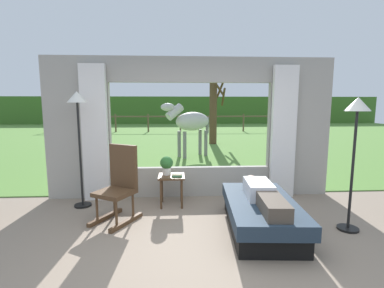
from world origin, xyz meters
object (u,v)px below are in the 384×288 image
at_px(reclining_person, 263,194).
at_px(pasture_tree, 214,110).
at_px(book_stack, 177,175).
at_px(floor_lamp_left, 78,114).
at_px(recliner_sofa, 261,214).
at_px(horse, 191,122).
at_px(floor_lamp_right, 356,124).
at_px(potted_plant, 167,164).
at_px(rocking_chair, 119,184).
at_px(side_table, 171,181).

relative_size(reclining_person, pasture_tree, 0.49).
height_order(book_stack, floor_lamp_left, floor_lamp_left).
xyz_separation_m(recliner_sofa, reclining_person, (0.00, -0.05, 0.30)).
xyz_separation_m(horse, pasture_tree, (1.15, 2.99, 0.33)).
bearing_deg(floor_lamp_right, floor_lamp_left, 164.02).
bearing_deg(reclining_person, potted_plant, 143.59).
height_order(rocking_chair, horse, horse).
xyz_separation_m(potted_plant, floor_lamp_left, (-1.43, -0.02, 0.85)).
height_order(floor_lamp_right, horse, floor_lamp_right).
relative_size(recliner_sofa, pasture_tree, 0.60).
relative_size(floor_lamp_left, horse, 1.11).
distance_m(recliner_sofa, floor_lamp_left, 3.23).
xyz_separation_m(book_stack, floor_lamp_left, (-1.60, 0.10, 1.01)).
bearing_deg(floor_lamp_right, reclining_person, 178.97).
distance_m(potted_plant, book_stack, 0.27).
bearing_deg(side_table, floor_lamp_right, -24.08).
relative_size(recliner_sofa, floor_lamp_left, 0.92).
relative_size(recliner_sofa, potted_plant, 5.51).
distance_m(reclining_person, horse, 5.55).
relative_size(floor_lamp_left, floor_lamp_right, 1.06).
distance_m(potted_plant, horse, 4.41).
height_order(recliner_sofa, rocking_chair, rocking_chair).
relative_size(rocking_chair, horse, 0.65).
height_order(potted_plant, book_stack, potted_plant).
relative_size(side_table, horse, 0.30).
height_order(side_table, floor_lamp_right, floor_lamp_right).
xyz_separation_m(reclining_person, horse, (-0.69, 5.47, 0.63)).
relative_size(rocking_chair, book_stack, 6.37).
distance_m(floor_lamp_right, horse, 5.82).
relative_size(recliner_sofa, rocking_chair, 1.57).
height_order(book_stack, horse, horse).
distance_m(side_table, horse, 4.49).
bearing_deg(reclining_person, recliner_sofa, 94.23).
height_order(recliner_sofa, reclining_person, reclining_person).
relative_size(side_table, pasture_tree, 0.18).
height_order(side_table, potted_plant, potted_plant).
bearing_deg(floor_lamp_right, book_stack, 156.26).
relative_size(recliner_sofa, side_table, 3.39).
bearing_deg(potted_plant, floor_lamp_right, -24.54).
xyz_separation_m(floor_lamp_left, horse, (2.06, 4.36, -0.40)).
bearing_deg(book_stack, potted_plant, 145.82).
relative_size(recliner_sofa, reclining_person, 1.23).
height_order(rocking_chair, floor_lamp_right, floor_lamp_right).
bearing_deg(reclining_person, floor_lamp_left, 162.21).
height_order(reclining_person, pasture_tree, pasture_tree).
xyz_separation_m(recliner_sofa, floor_lamp_right, (1.21, -0.07, 1.24)).
distance_m(reclining_person, pasture_tree, 8.53).
bearing_deg(recliner_sofa, side_table, 144.71).
xyz_separation_m(potted_plant, horse, (0.63, 4.34, 0.45)).
distance_m(side_table, potted_plant, 0.29).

